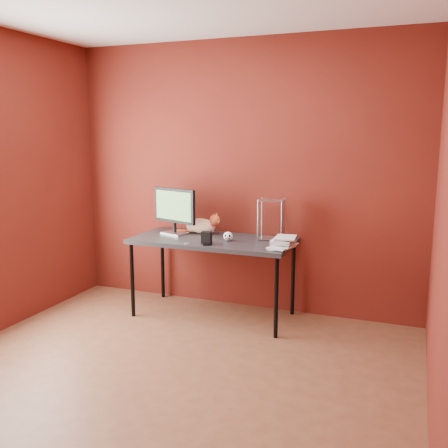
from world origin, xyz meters
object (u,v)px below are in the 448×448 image
at_px(desk, 213,244).
at_px(cat, 202,226).
at_px(skull_mug, 228,236).
at_px(speaker, 207,239).
at_px(book_stack, 276,181).
at_px(monitor, 174,209).

xyz_separation_m(desk, cat, (-0.20, 0.19, 0.13)).
distance_m(skull_mug, speaker, 0.24).
xyz_separation_m(desk, skull_mug, (0.17, -0.04, 0.09)).
bearing_deg(desk, skull_mug, -14.29).
distance_m(desk, book_stack, 0.90).
height_order(monitor, speaker, monitor).
relative_size(speaker, book_stack, 0.10).
bearing_deg(cat, speaker, -51.04).
bearing_deg(speaker, cat, 109.83).
xyz_separation_m(skull_mug, speaker, (-0.12, -0.21, 0.01)).
relative_size(skull_mug, book_stack, 0.08).
xyz_separation_m(cat, book_stack, (0.83, -0.32, 0.50)).
relative_size(monitor, cat, 1.07).
relative_size(monitor, speaker, 4.24).
bearing_deg(monitor, desk, 9.79).
bearing_deg(cat, monitor, -141.00).
bearing_deg(skull_mug, cat, 135.22).
distance_m(monitor, book_stack, 1.12).
height_order(monitor, cat, monitor).
distance_m(skull_mug, book_stack, 0.71).
height_order(skull_mug, speaker, speaker).
bearing_deg(skull_mug, speaker, -132.95).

